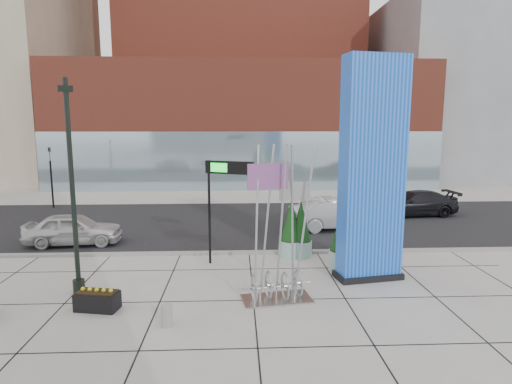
{
  "coord_description": "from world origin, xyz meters",
  "views": [
    {
      "loc": [
        0.51,
        -14.07,
        5.64
      ],
      "look_at": [
        1.22,
        2.0,
        3.07
      ],
      "focal_mm": 30.0,
      "sensor_mm": 36.0,
      "label": 1
    }
  ],
  "objects_px": {
    "concrete_bollard": "(167,316)",
    "car_silver_mid": "(337,214)",
    "overhead_street_sign": "(227,175)",
    "car_white_west": "(74,229)",
    "lamp_post": "(74,208)",
    "blue_pylon": "(372,174)",
    "public_art_sculpture": "(277,261)"
  },
  "relations": [
    {
      "from": "concrete_bollard",
      "to": "car_white_west",
      "type": "relative_size",
      "value": 0.14
    },
    {
      "from": "car_silver_mid",
      "to": "overhead_street_sign",
      "type": "bearing_deg",
      "value": 124.87
    },
    {
      "from": "blue_pylon",
      "to": "car_white_west",
      "type": "bearing_deg",
      "value": 148.23
    },
    {
      "from": "lamp_post",
      "to": "overhead_street_sign",
      "type": "relative_size",
      "value": 1.68
    },
    {
      "from": "concrete_bollard",
      "to": "car_silver_mid",
      "type": "distance_m",
      "value": 13.23
    },
    {
      "from": "car_white_west",
      "to": "overhead_street_sign",
      "type": "bearing_deg",
      "value": -117.47
    },
    {
      "from": "overhead_street_sign",
      "to": "car_white_west",
      "type": "xyz_separation_m",
      "value": [
        -7.29,
        3.0,
        -2.87
      ]
    },
    {
      "from": "blue_pylon",
      "to": "car_silver_mid",
      "type": "xyz_separation_m",
      "value": [
        0.58,
        7.42,
        -3.03
      ]
    },
    {
      "from": "blue_pylon",
      "to": "lamp_post",
      "type": "bearing_deg",
      "value": 175.0
    },
    {
      "from": "concrete_bollard",
      "to": "overhead_street_sign",
      "type": "relative_size",
      "value": 0.15
    },
    {
      "from": "car_silver_mid",
      "to": "lamp_post",
      "type": "bearing_deg",
      "value": 119.27
    },
    {
      "from": "blue_pylon",
      "to": "lamp_post",
      "type": "relative_size",
      "value": 1.13
    },
    {
      "from": "public_art_sculpture",
      "to": "car_silver_mid",
      "type": "relative_size",
      "value": 0.99
    },
    {
      "from": "overhead_street_sign",
      "to": "car_white_west",
      "type": "distance_m",
      "value": 8.39
    },
    {
      "from": "car_silver_mid",
      "to": "blue_pylon",
      "type": "bearing_deg",
      "value": 167.01
    },
    {
      "from": "lamp_post",
      "to": "concrete_bollard",
      "type": "distance_m",
      "value": 4.99
    },
    {
      "from": "overhead_street_sign",
      "to": "car_white_west",
      "type": "bearing_deg",
      "value": 179.93
    },
    {
      "from": "public_art_sculpture",
      "to": "concrete_bollard",
      "type": "xyz_separation_m",
      "value": [
        -3.27,
        -1.68,
        -1.01
      ]
    },
    {
      "from": "blue_pylon",
      "to": "public_art_sculpture",
      "type": "height_order",
      "value": "blue_pylon"
    },
    {
      "from": "blue_pylon",
      "to": "overhead_street_sign",
      "type": "bearing_deg",
      "value": 149.4
    },
    {
      "from": "public_art_sculpture",
      "to": "concrete_bollard",
      "type": "distance_m",
      "value": 3.81
    },
    {
      "from": "car_white_west",
      "to": "car_silver_mid",
      "type": "distance_m",
      "value": 13.31
    },
    {
      "from": "lamp_post",
      "to": "car_silver_mid",
      "type": "distance_m",
      "value": 13.77
    },
    {
      "from": "overhead_street_sign",
      "to": "public_art_sculpture",
      "type": "bearing_deg",
      "value": -43.84
    },
    {
      "from": "lamp_post",
      "to": "blue_pylon",
      "type": "bearing_deg",
      "value": 5.21
    },
    {
      "from": "blue_pylon",
      "to": "overhead_street_sign",
      "type": "distance_m",
      "value": 5.57
    },
    {
      "from": "overhead_street_sign",
      "to": "car_silver_mid",
      "type": "xyz_separation_m",
      "value": [
        5.79,
        5.48,
        -2.78
      ]
    },
    {
      "from": "overhead_street_sign",
      "to": "car_silver_mid",
      "type": "height_order",
      "value": "overhead_street_sign"
    },
    {
      "from": "car_white_west",
      "to": "public_art_sculpture",
      "type": "bearing_deg",
      "value": -132.27
    },
    {
      "from": "public_art_sculpture",
      "to": "concrete_bollard",
      "type": "relative_size",
      "value": 8.02
    },
    {
      "from": "lamp_post",
      "to": "concrete_bollard",
      "type": "relative_size",
      "value": 11.26
    },
    {
      "from": "public_art_sculpture",
      "to": "car_silver_mid",
      "type": "distance_m",
      "value": 10.16
    }
  ]
}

